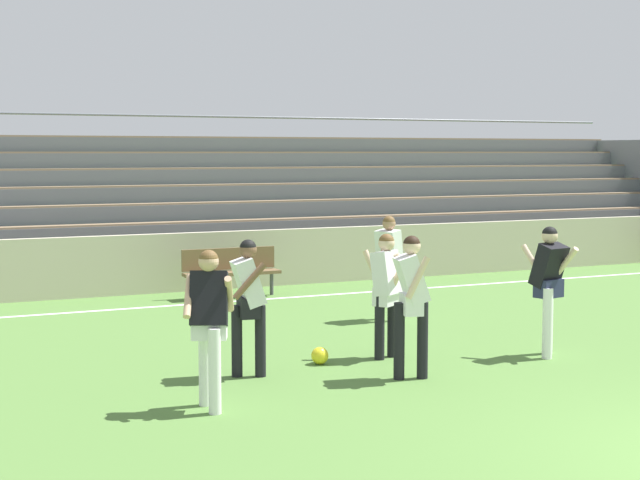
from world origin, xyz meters
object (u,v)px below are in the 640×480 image
(bench_near_wall_gap, at_px, (231,268))
(player_dark_dropping_back, at_px, (549,279))
(player_white_trailing_run, at_px, (386,285))
(player_white_wide_right, at_px, (389,258))
(player_white_challenging, at_px, (411,294))
(player_dark_overlapping, at_px, (209,315))
(player_white_on_ball, at_px, (248,296))
(soccer_ball, at_px, (320,356))
(bleacher_stand, at_px, (358,196))

(bench_near_wall_gap, xyz_separation_m, player_dark_dropping_back, (2.00, -6.65, 0.47))
(bench_near_wall_gap, height_order, player_white_trailing_run, player_white_trailing_run)
(player_white_wide_right, distance_m, player_white_challenging, 3.99)
(player_white_wide_right, bearing_deg, player_dark_overlapping, -137.67)
(player_white_on_ball, distance_m, player_white_wide_right, 4.34)
(player_white_on_ball, xyz_separation_m, player_dark_overlapping, (-0.89, -1.21, 0.02))
(player_white_on_ball, bearing_deg, player_white_wide_right, 38.40)
(player_white_on_ball, relative_size, soccer_ball, 7.47)
(player_white_challenging, height_order, player_dark_overlapping, player_white_challenging)
(player_dark_dropping_back, height_order, player_white_challenging, player_dark_dropping_back)
(player_white_trailing_run, relative_size, soccer_ball, 7.38)
(bench_near_wall_gap, xyz_separation_m, player_white_challenging, (-0.27, -6.99, 0.47))
(player_white_on_ball, height_order, soccer_ball, player_white_on_ball)
(player_white_trailing_run, relative_size, player_dark_overlapping, 0.97)
(player_white_wide_right, bearing_deg, bleacher_stand, 65.97)
(bleacher_stand, xyz_separation_m, player_white_wide_right, (-3.44, -7.72, -0.59))
(player_white_wide_right, relative_size, player_dark_dropping_back, 0.98)
(player_white_trailing_run, bearing_deg, soccer_ball, 178.04)
(player_white_challenging, bearing_deg, player_dark_dropping_back, 8.60)
(player_white_on_ball, relative_size, player_white_wide_right, 0.99)
(player_white_wide_right, distance_m, player_dark_overlapping, 5.80)
(player_white_challenging, xyz_separation_m, soccer_ball, (-0.64, 1.16, -0.90))
(bench_near_wall_gap, bearing_deg, player_white_challenging, -92.18)
(bench_near_wall_gap, height_order, player_dark_overlapping, player_dark_overlapping)
(player_white_challenging, bearing_deg, player_dark_overlapping, -173.37)
(player_dark_dropping_back, bearing_deg, player_white_trailing_run, 158.41)
(player_white_challenging, relative_size, soccer_ball, 7.72)
(player_white_on_ball, xyz_separation_m, player_white_wide_right, (3.40, 2.69, 0.02))
(bleacher_stand, xyz_separation_m, player_dark_dropping_back, (-2.88, -10.98, -0.56))
(player_white_wide_right, xyz_separation_m, player_dark_overlapping, (-4.29, -3.91, 0.01))
(player_white_wide_right, height_order, soccer_ball, player_white_wide_right)
(player_white_on_ball, bearing_deg, bench_near_wall_gap, 72.15)
(player_white_trailing_run, height_order, player_white_challenging, player_white_challenging)
(bleacher_stand, bearing_deg, soccer_ball, -119.66)
(player_white_trailing_run, relative_size, player_dark_dropping_back, 0.95)
(player_white_trailing_run, bearing_deg, bench_near_wall_gap, 90.23)
(bleacher_stand, relative_size, player_white_trailing_run, 11.48)
(player_white_wide_right, relative_size, soccer_ball, 7.56)
(player_white_challenging, bearing_deg, player_white_wide_right, 64.68)
(player_dark_dropping_back, relative_size, soccer_ball, 7.75)
(player_white_trailing_run, relative_size, player_white_challenging, 0.96)
(bleacher_stand, height_order, player_white_wide_right, bleacher_stand)
(player_white_trailing_run, height_order, player_dark_overlapping, player_dark_overlapping)
(bleacher_stand, distance_m, player_white_wide_right, 8.48)
(player_dark_dropping_back, bearing_deg, player_white_on_ball, 171.81)
(bench_near_wall_gap, relative_size, player_white_wide_right, 1.08)
(player_white_on_ball, height_order, player_white_trailing_run, player_white_on_ball)
(bleacher_stand, relative_size, player_dark_overlapping, 11.16)
(player_dark_dropping_back, relative_size, player_dark_overlapping, 1.02)
(player_white_wide_right, distance_m, player_dark_dropping_back, 3.31)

